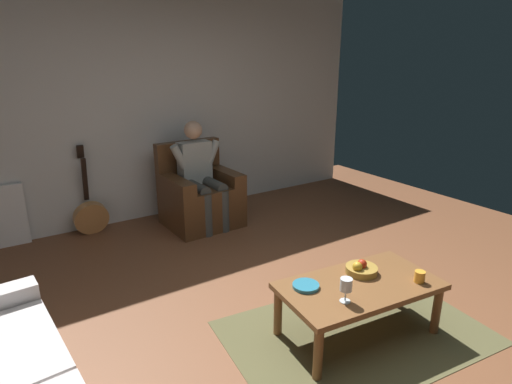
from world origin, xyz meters
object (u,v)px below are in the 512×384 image
object	(u,v)px
person_seated	(200,172)
candle_jar	(420,277)
wine_glass_near	(346,286)
guitar	(91,215)
fruit_bowl	(361,269)
decorative_dish	(306,286)
coffee_table	(359,290)
armchair	(200,197)

from	to	relation	value
person_seated	candle_jar	xyz separation A→B (m)	(-0.35, 2.67, -0.20)
person_seated	wine_glass_near	size ratio (longest dim) A/B	7.34
guitar	fruit_bowl	distance (m)	3.08
person_seated	decorative_dish	size ratio (longest dim) A/B	6.60
decorative_dish	candle_jar	size ratio (longest dim) A/B	2.23
wine_glass_near	candle_jar	distance (m)	0.62
fruit_bowl	person_seated	bearing A→B (deg)	-87.44
decorative_dish	wine_glass_near	bearing A→B (deg)	109.62
wine_glass_near	decorative_dish	bearing A→B (deg)	-70.38
coffee_table	fruit_bowl	bearing A→B (deg)	-139.12
candle_jar	person_seated	bearing A→B (deg)	-82.55
person_seated	fruit_bowl	world-z (taller)	person_seated
coffee_table	fruit_bowl	world-z (taller)	fruit_bowl
candle_jar	wine_glass_near	bearing A→B (deg)	-9.98
candle_jar	guitar	bearing A→B (deg)	-64.40
fruit_bowl	candle_jar	distance (m)	0.39
armchair	wine_glass_near	world-z (taller)	armchair
wine_glass_near	fruit_bowl	bearing A→B (deg)	-150.53
guitar	coffee_table	bearing A→B (deg)	111.35
person_seated	wine_glass_near	world-z (taller)	person_seated
armchair	fruit_bowl	size ratio (longest dim) A/B	4.18
wine_glass_near	coffee_table	bearing A→B (deg)	-156.91
fruit_bowl	decorative_dish	world-z (taller)	fruit_bowl
wine_glass_near	candle_jar	size ratio (longest dim) A/B	2.00
guitar	decorative_dish	xyz separation A→B (m)	(-0.79, 2.74, 0.19)
person_seated	fruit_bowl	distance (m)	2.37
guitar	person_seated	bearing A→B (deg)	158.73
coffee_table	decorative_dish	world-z (taller)	decorative_dish
armchair	person_seated	xyz separation A→B (m)	(-0.00, 0.04, 0.31)
person_seated	decorative_dish	xyz separation A→B (m)	(0.35, 2.29, -0.23)
person_seated	fruit_bowl	xyz separation A→B (m)	(-0.11, 2.36, -0.20)
coffee_table	candle_jar	xyz separation A→B (m)	(-0.36, 0.21, 0.09)
guitar	fruit_bowl	world-z (taller)	guitar
fruit_bowl	candle_jar	bearing A→B (deg)	128.18
wine_glass_near	decorative_dish	xyz separation A→B (m)	(0.10, -0.27, -0.10)
person_seated	guitar	xyz separation A→B (m)	(1.14, -0.45, -0.42)
armchair	decorative_dish	world-z (taller)	armchair
person_seated	coffee_table	world-z (taller)	person_seated
guitar	decorative_dish	size ratio (longest dim) A/B	5.42
armchair	wine_glass_near	distance (m)	2.62
person_seated	wine_glass_near	distance (m)	2.58
decorative_dish	candle_jar	xyz separation A→B (m)	(-0.70, 0.38, 0.03)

